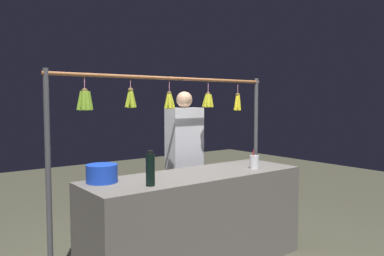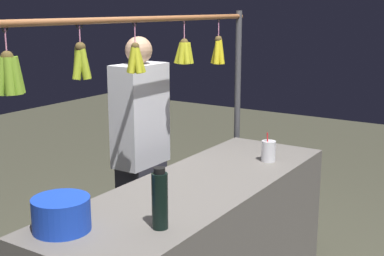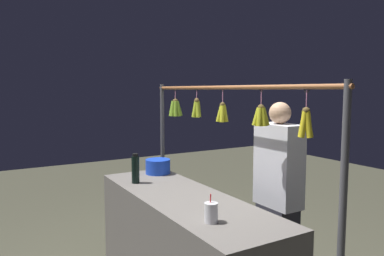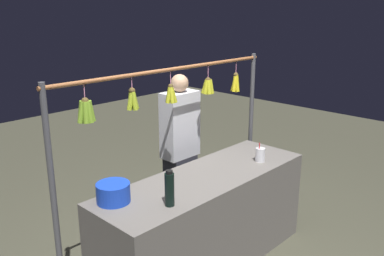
{
  "view_description": "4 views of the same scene",
  "coord_description": "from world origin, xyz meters",
  "px_view_note": "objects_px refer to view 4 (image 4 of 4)",
  "views": [
    {
      "loc": [
        2.09,
        2.67,
        1.49
      ],
      "look_at": [
        0.05,
        0.0,
        1.25
      ],
      "focal_mm": 36.14,
      "sensor_mm": 36.0,
      "label": 1
    },
    {
      "loc": [
        2.28,
        1.43,
        1.77
      ],
      "look_at": [
        0.06,
        0.0,
        1.16
      ],
      "focal_mm": 49.56,
      "sensor_mm": 36.0,
      "label": 2
    },
    {
      "loc": [
        -2.49,
        1.39,
        1.68
      ],
      "look_at": [
        -0.14,
        0.0,
        1.4
      ],
      "focal_mm": 34.43,
      "sensor_mm": 36.0,
      "label": 3
    },
    {
      "loc": [
        2.4,
        2.13,
        2.21
      ],
      "look_at": [
        0.17,
        0.0,
        1.3
      ],
      "focal_mm": 38.53,
      "sensor_mm": 36.0,
      "label": 4
    }
  ],
  "objects_px": {
    "water_bottle": "(169,189)",
    "drink_cup": "(260,155)",
    "vendor_person": "(180,153)",
    "blue_bucket": "(113,193)"
  },
  "relations": [
    {
      "from": "blue_bucket",
      "to": "drink_cup",
      "type": "height_order",
      "value": "drink_cup"
    },
    {
      "from": "vendor_person",
      "to": "water_bottle",
      "type": "bearing_deg",
      "value": 41.92
    },
    {
      "from": "drink_cup",
      "to": "water_bottle",
      "type": "bearing_deg",
      "value": 1.86
    },
    {
      "from": "vendor_person",
      "to": "blue_bucket",
      "type": "bearing_deg",
      "value": 23.12
    },
    {
      "from": "drink_cup",
      "to": "vendor_person",
      "type": "relative_size",
      "value": 0.11
    },
    {
      "from": "blue_bucket",
      "to": "drink_cup",
      "type": "relative_size",
      "value": 1.36
    },
    {
      "from": "blue_bucket",
      "to": "drink_cup",
      "type": "xyz_separation_m",
      "value": [
        -1.42,
        0.3,
        -0.01
      ]
    },
    {
      "from": "water_bottle",
      "to": "drink_cup",
      "type": "xyz_separation_m",
      "value": [
        -1.18,
        -0.04,
        -0.06
      ]
    },
    {
      "from": "blue_bucket",
      "to": "drink_cup",
      "type": "bearing_deg",
      "value": 168.09
    },
    {
      "from": "water_bottle",
      "to": "drink_cup",
      "type": "distance_m",
      "value": 1.18
    }
  ]
}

